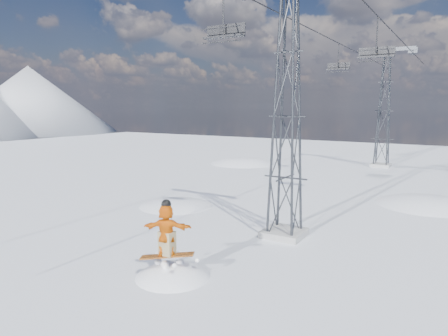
{
  "coord_description": "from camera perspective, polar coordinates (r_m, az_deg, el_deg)",
  "views": [
    {
      "loc": [
        7.5,
        -8.64,
        5.93
      ],
      "look_at": [
        -0.57,
        4.88,
        3.5
      ],
      "focal_mm": 32.0,
      "sensor_mm": 36.0,
      "label": 1
    }
  ],
  "objects": [
    {
      "name": "haul_cables",
      "position": [
        29.34,
        18.1,
        18.03
      ],
      "size": [
        4.46,
        51.0,
        0.06
      ],
      "color": "black",
      "rests_on": "ground"
    },
    {
      "name": "ground",
      "position": [
        12.89,
        -9.49,
        -18.74
      ],
      "size": [
        120.0,
        120.0,
        0.0
      ],
      "primitive_type": "plane",
      "color": "white",
      "rests_on": "ground"
    },
    {
      "name": "snow_terrain",
      "position": [
        35.83,
        8.01,
        -16.95
      ],
      "size": [
        39.0,
        37.0,
        22.0
      ],
      "color": "white",
      "rests_on": "ground"
    },
    {
      "name": "lift_tower_near",
      "position": [
        17.94,
        8.97,
        7.21
      ],
      "size": [
        5.2,
        1.8,
        11.43
      ],
      "color": "#999999",
      "rests_on": "ground"
    },
    {
      "name": "lift_chair_mid",
      "position": [
        24.83,
        20.92,
        15.09
      ],
      "size": [
        1.97,
        0.57,
        2.44
      ],
      "color": "black",
      "rests_on": "ground"
    },
    {
      "name": "lift_chair_far",
      "position": [
        34.01,
        15.99,
        13.74
      ],
      "size": [
        1.81,
        0.52,
        2.24
      ],
      "color": "black",
      "rests_on": "ground"
    },
    {
      "name": "lift_chair_near",
      "position": [
        17.64,
        0.01,
        18.84
      ],
      "size": [
        1.86,
        0.53,
        2.3
      ],
      "color": "black",
      "rests_on": "ground"
    },
    {
      "name": "lift_tower_far",
      "position": [
        42.18,
        21.89,
        7.54
      ],
      "size": [
        5.2,
        1.8,
        11.43
      ],
      "color": "#999999",
      "rests_on": "ground"
    },
    {
      "name": "snowboarder_jump",
      "position": [
        15.4,
        -7.19,
        -20.64
      ],
      "size": [
        4.4,
        4.4,
        6.79
      ],
      "color": "white",
      "rests_on": "ground"
    }
  ]
}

